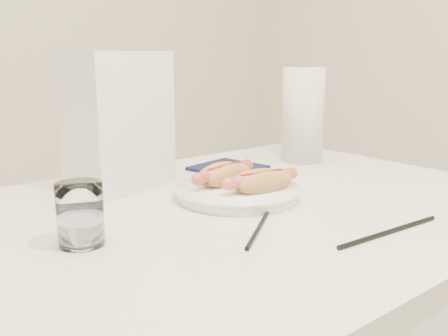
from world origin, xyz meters
TOP-DOWN VIEW (x-y plane):
  - table at (0.00, 0.00)m, footprint 1.20×0.80m
  - plate at (0.07, 0.03)m, footprint 0.29×0.29m
  - hotdog_left at (0.07, 0.07)m, footprint 0.16×0.09m
  - hotdog_right at (0.09, -0.01)m, footprint 0.15×0.07m
  - water_glass at (-0.26, -0.01)m, footprint 0.07×0.07m
  - chopstick_near at (0.00, -0.11)m, footprint 0.18×0.14m
  - chopstick_far at (0.13, -0.26)m, footprint 0.23×0.02m
  - napkin_box at (-0.06, 0.24)m, footprint 0.23×0.17m
  - navy_napkin at (0.22, 0.23)m, footprint 0.17×0.17m
  - paper_towel_roll at (0.43, 0.19)m, footprint 0.14×0.14m

SIDE VIEW (x-z plane):
  - table at x=0.00m, z-range 0.32..1.07m
  - chopstick_near at x=0.00m, z-range 0.75..0.76m
  - chopstick_far at x=0.13m, z-range 0.75..0.76m
  - navy_napkin at x=0.22m, z-range 0.75..0.76m
  - plate at x=0.07m, z-range 0.75..0.77m
  - hotdog_right at x=0.09m, z-range 0.77..0.81m
  - hotdog_left at x=0.07m, z-range 0.77..0.81m
  - water_glass at x=-0.26m, z-range 0.75..0.84m
  - paper_towel_roll at x=0.43m, z-range 0.75..0.99m
  - napkin_box at x=-0.06m, z-range 0.75..1.03m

